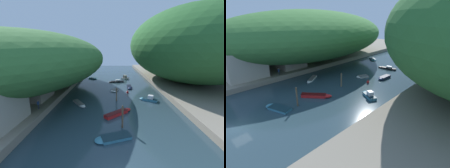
% 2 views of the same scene
% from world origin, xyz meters
% --- Properties ---
extents(water_surface, '(130.00, 130.00, 0.00)m').
position_xyz_m(water_surface, '(0.00, 30.00, 0.00)').
color(water_surface, '#283D47').
rests_on(water_surface, ground).
extents(left_bank, '(22.00, 120.00, 1.23)m').
position_xyz_m(left_bank, '(-24.12, 30.00, 0.61)').
color(left_bank, gray).
rests_on(left_bank, ground).
extents(hillside_left, '(43.85, 61.39, 16.00)m').
position_xyz_m(hillside_left, '(-25.22, 31.28, 9.23)').
color(hillside_left, '#387033').
rests_on(hillside_left, left_bank).
extents(waterfront_building, '(8.92, 9.66, 9.39)m').
position_xyz_m(waterfront_building, '(-18.95, 7.90, 6.08)').
color(waterfront_building, '#B2A899').
rests_on(waterfront_building, left_bank).
extents(boathouse_shed, '(6.10, 7.64, 4.86)m').
position_xyz_m(boathouse_shed, '(-18.00, 20.53, 3.75)').
color(boathouse_shed, gray).
rests_on(boathouse_shed, left_bank).
extents(boat_red_skiff, '(4.48, 3.22, 1.42)m').
position_xyz_m(boat_red_skiff, '(8.08, 22.46, 0.42)').
color(boat_red_skiff, teal).
rests_on(boat_red_skiff, water_surface).
extents(boat_yellow_tender, '(2.81, 3.69, 0.40)m').
position_xyz_m(boat_yellow_tender, '(-0.03, 30.80, 0.20)').
color(boat_yellow_tender, white).
rests_on(boat_yellow_tender, water_surface).
extents(boat_small_dinghy, '(5.64, 5.07, 0.65)m').
position_xyz_m(boat_small_dinghy, '(0.68, 14.88, 0.32)').
color(boat_small_dinghy, red).
rests_on(boat_small_dinghy, water_surface).
extents(boat_near_quay, '(3.66, 3.79, 1.71)m').
position_xyz_m(boat_near_quay, '(4.74, 47.89, 0.51)').
color(boat_near_quay, white).
rests_on(boat_near_quay, water_surface).
extents(boat_moored_right, '(3.83, 3.51, 0.43)m').
position_xyz_m(boat_moored_right, '(-8.41, 48.36, 0.21)').
color(boat_moored_right, teal).
rests_on(boat_moored_right, water_surface).
extents(boat_navy_launch, '(3.94, 5.14, 0.39)m').
position_xyz_m(boat_navy_launch, '(-8.00, 19.96, 0.19)').
color(boat_navy_launch, white).
rests_on(boat_navy_launch, water_surface).
extents(boat_white_cruiser, '(5.49, 3.44, 0.46)m').
position_xyz_m(boat_white_cruiser, '(-0.75, 6.72, 0.22)').
color(boat_white_cruiser, teal).
rests_on(boat_white_cruiser, water_surface).
extents(boat_far_right_bank, '(1.51, 4.41, 0.66)m').
position_xyz_m(boat_far_right_bank, '(4.73, 33.89, 0.32)').
color(boat_far_right_bank, navy).
rests_on(boat_far_right_bank, water_surface).
extents(boat_mid_channel, '(5.72, 2.29, 0.97)m').
position_xyz_m(boat_mid_channel, '(0.78, 42.20, 0.31)').
color(boat_mid_channel, black).
rests_on(boat_mid_channel, water_surface).
extents(mooring_post_second, '(0.29, 0.29, 3.77)m').
position_xyz_m(mooring_post_second, '(0.94, 9.93, 1.89)').
color(mooring_post_second, brown).
rests_on(mooring_post_second, water_surface).
extents(mooring_post_fourth, '(0.32, 0.32, 3.35)m').
position_xyz_m(mooring_post_fourth, '(0.36, 22.31, 1.68)').
color(mooring_post_fourth, brown).
rests_on(mooring_post_fourth, water_surface).
extents(channel_buoy_near, '(0.64, 0.64, 0.96)m').
position_xyz_m(channel_buoy_near, '(3.64, 28.36, 0.37)').
color(channel_buoy_near, red).
rests_on(channel_buoy_near, water_surface).
extents(person_on_quay, '(0.25, 0.40, 1.69)m').
position_xyz_m(person_on_quay, '(-14.57, 14.59, 2.21)').
color(person_on_quay, '#282D3D').
rests_on(person_on_quay, left_bank).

